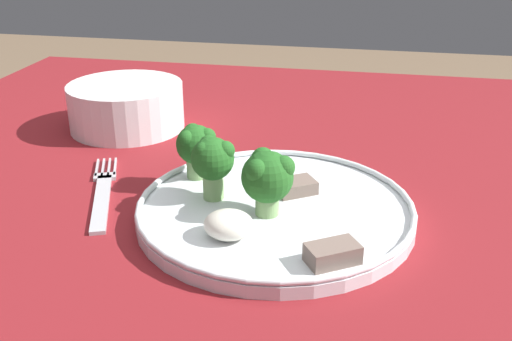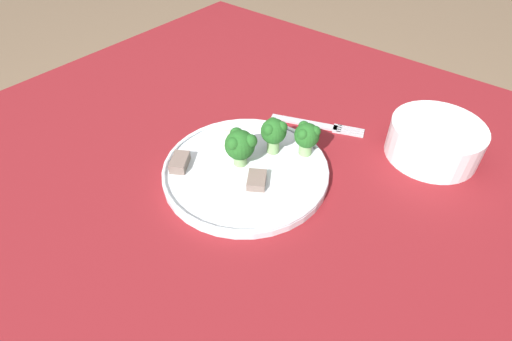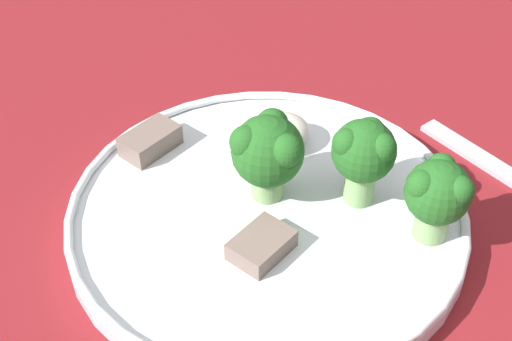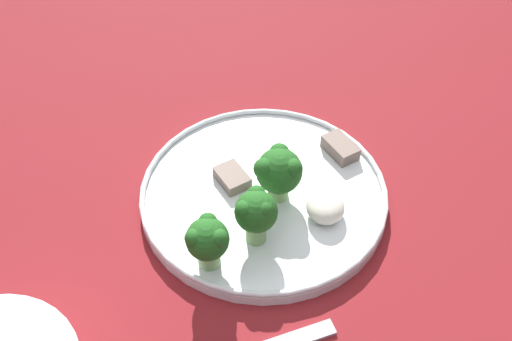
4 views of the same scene
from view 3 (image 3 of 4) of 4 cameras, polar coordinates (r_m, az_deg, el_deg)
table at (r=0.55m, az=0.76°, el=-10.90°), size 1.10×1.14×0.72m
dinner_plate at (r=0.48m, az=0.99°, el=-3.54°), size 0.27×0.27×0.02m
broccoli_floret_near_rim_left at (r=0.46m, az=8.62°, el=1.45°), size 0.04×0.04×0.06m
broccoli_floret_center_left at (r=0.45m, az=14.35°, el=-1.78°), size 0.04×0.04×0.06m
broccoli_floret_back_left at (r=0.46m, az=0.93°, el=1.60°), size 0.05×0.05×0.06m
meat_slice_front_slice at (r=0.52m, az=-8.46°, el=2.36°), size 0.05×0.04×0.02m
meat_slice_middle_slice at (r=0.44m, az=0.44°, el=-5.99°), size 0.05×0.04×0.01m
sauce_dollop at (r=0.52m, az=1.91°, el=3.09°), size 0.04×0.04×0.02m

